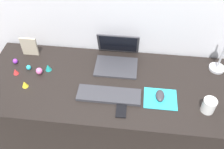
# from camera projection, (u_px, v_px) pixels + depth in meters

# --- Properties ---
(ground_plane) EXTENTS (6.00, 6.00, 0.00)m
(ground_plane) POSITION_uv_depth(u_px,v_px,m) (111.00, 140.00, 2.26)
(ground_plane) COLOR slate
(back_wall) EXTENTS (2.94, 0.05, 1.67)m
(back_wall) POSITION_uv_depth(u_px,v_px,m) (117.00, 38.00, 1.93)
(back_wall) COLOR silver
(back_wall) RESTS_ON ground_plane
(desk) EXTENTS (1.74, 0.69, 0.74)m
(desk) POSITION_uv_depth(u_px,v_px,m) (111.00, 115.00, 2.00)
(desk) COLOR black
(desk) RESTS_ON ground_plane
(laptop) EXTENTS (0.30, 0.28, 0.20)m
(laptop) POSITION_uv_depth(u_px,v_px,m) (117.00, 57.00, 1.85)
(laptop) COLOR #333338
(laptop) RESTS_ON desk
(keyboard) EXTENTS (0.41, 0.13, 0.02)m
(keyboard) POSITION_uv_depth(u_px,v_px,m) (109.00, 95.00, 1.65)
(keyboard) COLOR #333338
(keyboard) RESTS_ON desk
(mousepad) EXTENTS (0.21, 0.17, 0.00)m
(mousepad) POSITION_uv_depth(u_px,v_px,m) (160.00, 99.00, 1.64)
(mousepad) COLOR #28B7CC
(mousepad) RESTS_ON desk
(mouse) EXTENTS (0.06, 0.10, 0.03)m
(mouse) POSITION_uv_depth(u_px,v_px,m) (160.00, 96.00, 1.63)
(mouse) COLOR #333338
(mouse) RESTS_ON mousepad
(cell_phone) EXTENTS (0.07, 0.13, 0.01)m
(cell_phone) POSITION_uv_depth(u_px,v_px,m) (121.00, 109.00, 1.58)
(cell_phone) COLOR black
(cell_phone) RESTS_ON desk
(picture_frame) EXTENTS (0.12, 0.02, 0.15)m
(picture_frame) POSITION_uv_depth(u_px,v_px,m) (29.00, 47.00, 1.89)
(picture_frame) COLOR #B2A58C
(picture_frame) RESTS_ON desk
(coffee_mug) EXTENTS (0.08, 0.08, 0.09)m
(coffee_mug) POSITION_uv_depth(u_px,v_px,m) (209.00, 106.00, 1.55)
(coffee_mug) COLOR white
(coffee_mug) RESTS_ON desk
(toy_figurine_red) EXTENTS (0.04, 0.04, 0.04)m
(toy_figurine_red) POSITION_uv_depth(u_px,v_px,m) (15.00, 71.00, 1.78)
(toy_figurine_red) COLOR red
(toy_figurine_red) RESTS_ON desk
(toy_figurine_teal) EXTENTS (0.04, 0.04, 0.05)m
(toy_figurine_teal) POSITION_uv_depth(u_px,v_px,m) (48.00, 67.00, 1.81)
(toy_figurine_teal) COLOR teal
(toy_figurine_teal) RESTS_ON desk
(toy_figurine_cyan) EXTENTS (0.03, 0.03, 0.04)m
(toy_figurine_cyan) POSITION_uv_depth(u_px,v_px,m) (29.00, 67.00, 1.82)
(toy_figurine_cyan) COLOR #28B7CC
(toy_figurine_cyan) RESTS_ON desk
(toy_figurine_purple) EXTENTS (0.03, 0.03, 0.04)m
(toy_figurine_purple) POSITION_uv_depth(u_px,v_px,m) (15.00, 61.00, 1.86)
(toy_figurine_purple) COLOR purple
(toy_figurine_purple) RESTS_ON desk
(toy_figurine_pink) EXTENTS (0.04, 0.04, 0.05)m
(toy_figurine_pink) POSITION_uv_depth(u_px,v_px,m) (39.00, 71.00, 1.78)
(toy_figurine_pink) COLOR pink
(toy_figurine_pink) RESTS_ON desk
(toy_figurine_yellow) EXTENTS (0.04, 0.04, 0.05)m
(toy_figurine_yellow) POSITION_uv_depth(u_px,v_px,m) (25.00, 84.00, 1.70)
(toy_figurine_yellow) COLOR yellow
(toy_figurine_yellow) RESTS_ON desk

